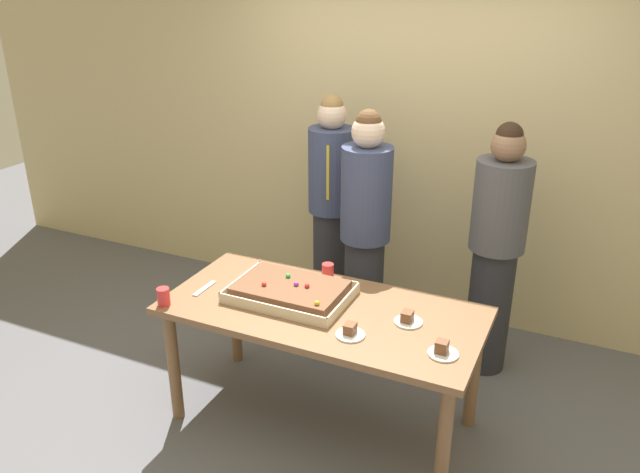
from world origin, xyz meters
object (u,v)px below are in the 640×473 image
(plated_slice_near_left, at_px, (442,350))
(plated_slice_far_left, at_px, (408,319))
(person_striped_tie_right, at_px, (331,209))
(person_serving_front, at_px, (496,249))
(person_green_shirt_behind, at_px, (365,234))
(party_table, at_px, (323,323))
(drink_cup_middle, at_px, (163,297))
(cake_server_utensil, at_px, (205,288))
(plated_slice_near_right, at_px, (350,332))
(drink_cup_nearest, at_px, (328,272))
(sheet_cake, at_px, (290,291))

(plated_slice_near_left, xyz_separation_m, plated_slice_far_left, (-0.24, 0.21, -0.00))
(plated_slice_near_left, relative_size, plated_slice_far_left, 1.00)
(person_striped_tie_right, bearing_deg, person_serving_front, 71.63)
(person_striped_tie_right, bearing_deg, person_green_shirt_behind, 38.02)
(party_table, relative_size, drink_cup_middle, 17.42)
(cake_server_utensil, distance_m, person_serving_front, 1.80)
(plated_slice_far_left, bearing_deg, plated_slice_near_right, -132.95)
(plated_slice_near_left, distance_m, drink_cup_nearest, 0.96)
(plated_slice_near_left, xyz_separation_m, person_serving_front, (0.03, 1.14, 0.08))
(person_striped_tie_right, bearing_deg, plated_slice_far_left, 28.68)
(plated_slice_near_right, bearing_deg, plated_slice_near_left, 3.71)
(person_serving_front, bearing_deg, person_green_shirt_behind, -31.17)
(party_table, bearing_deg, plated_slice_near_left, -13.25)
(drink_cup_nearest, height_order, person_green_shirt_behind, person_green_shirt_behind)
(plated_slice_far_left, distance_m, person_serving_front, 0.97)
(plated_slice_near_left, relative_size, drink_cup_middle, 1.50)
(drink_cup_nearest, height_order, cake_server_utensil, drink_cup_nearest)
(drink_cup_nearest, bearing_deg, person_green_shirt_behind, 82.71)
(plated_slice_far_left, bearing_deg, person_green_shirt_behind, 125.56)
(drink_cup_middle, bearing_deg, party_table, 22.67)
(plated_slice_far_left, xyz_separation_m, drink_cup_middle, (-1.28, -0.38, 0.03))
(drink_cup_nearest, bearing_deg, plated_slice_near_right, -55.41)
(sheet_cake, bearing_deg, plated_slice_near_right, -26.68)
(party_table, distance_m, plated_slice_near_left, 0.74)
(plated_slice_far_left, relative_size, person_green_shirt_behind, 0.09)
(plated_slice_far_left, relative_size, cake_server_utensil, 0.75)
(person_green_shirt_behind, height_order, person_striped_tie_right, person_striped_tie_right)
(sheet_cake, height_order, plated_slice_far_left, sheet_cake)
(plated_slice_near_left, bearing_deg, person_serving_front, 88.37)
(drink_cup_nearest, bearing_deg, plated_slice_near_left, -30.82)
(plated_slice_near_left, bearing_deg, drink_cup_middle, -173.61)
(plated_slice_near_left, bearing_deg, plated_slice_far_left, 138.62)
(drink_cup_nearest, xyz_separation_m, drink_cup_middle, (-0.69, -0.66, 0.00))
(plated_slice_near_right, relative_size, person_serving_front, 0.09)
(plated_slice_near_right, relative_size, person_striped_tie_right, 0.09)
(plated_slice_far_left, bearing_deg, person_serving_front, 73.61)
(person_striped_tie_right, bearing_deg, cake_server_utensil, -24.71)
(sheet_cake, bearing_deg, drink_cup_nearest, 71.68)
(sheet_cake, distance_m, person_striped_tie_right, 1.10)
(drink_cup_middle, xyz_separation_m, cake_server_utensil, (0.10, 0.25, -0.05))
(plated_slice_far_left, bearing_deg, cake_server_utensil, -173.56)
(party_table, xyz_separation_m, plated_slice_near_right, (0.24, -0.20, 0.11))
(plated_slice_near_right, height_order, drink_cup_middle, drink_cup_middle)
(party_table, xyz_separation_m, drink_cup_middle, (-0.81, -0.34, 0.14))
(plated_slice_far_left, height_order, person_serving_front, person_serving_front)
(party_table, height_order, plated_slice_far_left, plated_slice_far_left)
(plated_slice_near_right, bearing_deg, sheet_cake, 153.32)
(drink_cup_nearest, distance_m, drink_cup_middle, 0.96)
(party_table, distance_m, cake_server_utensil, 0.72)
(plated_slice_near_right, relative_size, drink_cup_nearest, 1.50)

